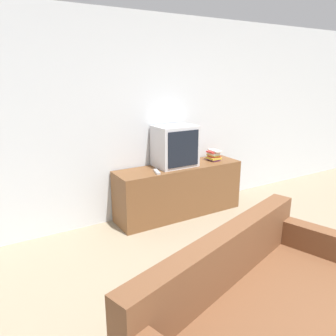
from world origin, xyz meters
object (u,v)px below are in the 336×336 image
Objects in this scene: couch at (263,323)px; tv_stand at (179,190)px; remote_on_stand at (157,172)px; television at (175,146)px; book_stack at (214,155)px.

tv_stand is at bearing 53.25° from couch.
television is at bearing 23.14° from remote_on_stand.
tv_stand is 0.85× the size of couch.
tv_stand is at bearing -179.79° from book_stack.
television is at bearing 54.49° from couch.
television reaches higher than tv_stand.
book_stack is 1.00m from remote_on_stand.
tv_stand is at bearing 16.14° from remote_on_stand.
couch is at bearing -121.31° from book_stack.
tv_stand is at bearing -40.40° from television.
television reaches higher than couch.
television is 2.74× the size of remote_on_stand.
television reaches higher than remote_on_stand.
book_stack is at bearing 41.60° from couch.
book_stack reaches higher than couch.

